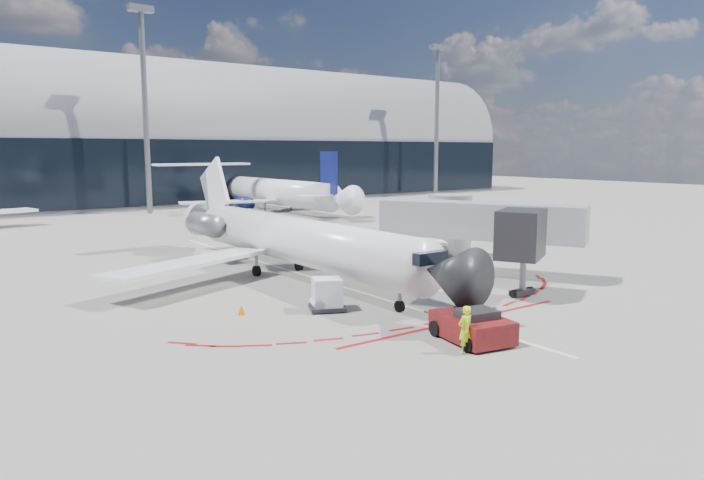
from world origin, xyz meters
TOP-DOWN VIEW (x-y plane):
  - ground at (0.00, 0.00)m, footprint 260.00×260.00m
  - apron_centerline at (0.00, 2.00)m, footprint 0.25×40.00m
  - apron_stop_bar at (0.00, -11.50)m, footprint 14.00×0.25m
  - terminal_building at (0.00, 64.97)m, footprint 150.00×24.15m
  - jet_bridge at (9.79, -3.01)m, footprint 10.03×15.20m
  - light_mast_centre at (5.00, 48.00)m, footprint 0.70×0.70m
  - light_mast_east at (55.00, 48.00)m, footprint 0.70×0.70m
  - regional_jet at (-1.05, 2.49)m, footprint 24.47×30.17m
  - pushback_tug at (-1.65, -13.97)m, footprint 2.91×5.66m
  - ramp_worker at (-3.09, -14.93)m, footprint 0.71×0.47m
  - uld_container at (-3.83, -6.10)m, footprint 2.23×2.10m
  - safety_cone_left at (-7.72, -4.30)m, footprint 0.37×0.37m
  - safety_cone_right at (-0.00, -13.67)m, footprint 0.37×0.37m
  - bg_airliner_1 at (19.90, 42.01)m, footprint 30.45×32.24m

SIDE VIEW (x-z plane):
  - ground at x=0.00m, z-range 0.00..0.00m
  - apron_centerline at x=0.00m, z-range 0.00..0.01m
  - apron_stop_bar at x=0.00m, z-range 0.00..0.01m
  - safety_cone_left at x=-7.72m, z-range 0.00..0.51m
  - safety_cone_right at x=0.00m, z-range 0.00..0.52m
  - pushback_tug at x=-1.65m, z-range -0.08..1.36m
  - uld_container at x=-3.83m, z-range -0.01..1.66m
  - ramp_worker at x=-3.09m, z-range 0.00..1.95m
  - regional_jet at x=-1.05m, z-range -1.25..6.30m
  - jet_bridge at x=9.79m, z-range 0.56..5.46m
  - bg_airliner_1 at x=19.90m, z-range 0.00..9.85m
  - terminal_building at x=0.00m, z-range -3.48..20.52m
  - light_mast_centre at x=5.00m, z-range 0.00..25.00m
  - light_mast_east at x=55.00m, z-range 0.00..25.00m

